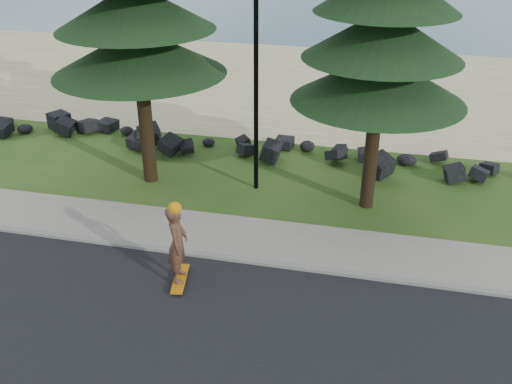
% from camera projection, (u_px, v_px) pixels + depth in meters
% --- Properties ---
extents(ground, '(160.00, 160.00, 0.00)m').
position_uv_depth(ground, '(230.00, 240.00, 15.50)').
color(ground, '#214816').
rests_on(ground, ground).
extents(road, '(160.00, 7.00, 0.02)m').
position_uv_depth(road, '(173.00, 357.00, 11.62)').
color(road, black).
rests_on(road, ground).
extents(kerb, '(160.00, 0.20, 0.10)m').
position_uv_depth(kerb, '(221.00, 257.00, 14.70)').
color(kerb, gray).
rests_on(kerb, ground).
extents(sidewalk, '(160.00, 2.00, 0.08)m').
position_uv_depth(sidewalk, '(232.00, 235.00, 15.66)').
color(sidewalk, gray).
rests_on(sidewalk, ground).
extents(beach_sand, '(160.00, 15.00, 0.01)m').
position_uv_depth(beach_sand, '(307.00, 84.00, 28.00)').
color(beach_sand, tan).
rests_on(beach_sand, ground).
extents(seawall_boulders, '(60.00, 2.40, 1.10)m').
position_uv_depth(seawall_boulders, '(271.00, 157.00, 20.33)').
color(seawall_boulders, black).
rests_on(seawall_boulders, ground).
extents(lamp_post, '(0.25, 0.14, 8.14)m').
position_uv_depth(lamp_post, '(256.00, 60.00, 16.32)').
color(lamp_post, black).
rests_on(lamp_post, ground).
extents(skateboarder, '(0.59, 1.22, 2.21)m').
position_uv_depth(skateboarder, '(178.00, 244.00, 13.33)').
color(skateboarder, '#BB720B').
rests_on(skateboarder, ground).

